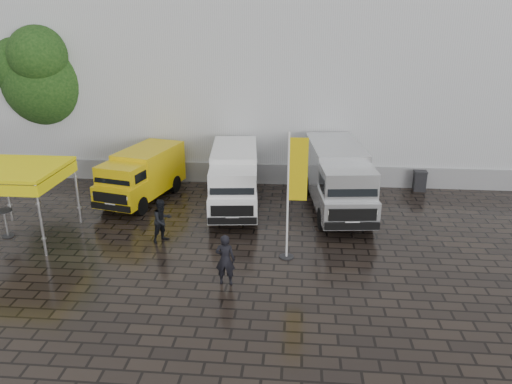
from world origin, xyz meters
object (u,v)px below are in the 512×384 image
at_px(person_tent, 162,220).
at_px(cocktail_table, 6,223).
at_px(van_yellow, 142,176).
at_px(person_front, 225,260).
at_px(canopy_tent, 16,172).
at_px(flagpole, 293,191).
at_px(wheelie_bin, 420,181).
at_px(van_white, 234,180).
at_px(van_silver, 338,180).

bearing_deg(person_tent, cocktail_table, 130.25).
relative_size(van_yellow, person_front, 2.89).
relative_size(canopy_tent, flagpole, 0.70).
bearing_deg(wheelie_bin, person_front, -127.12).
bearing_deg(person_front, wheelie_bin, -128.63).
bearing_deg(person_tent, person_front, -97.38).
relative_size(van_white, flagpole, 1.29).
height_order(flagpole, cocktail_table, flagpole).
xyz_separation_m(van_silver, person_tent, (-6.60, -3.70, -0.53)).
bearing_deg(flagpole, van_yellow, 143.39).
height_order(van_silver, wheelie_bin, van_silver).
xyz_separation_m(flagpole, wheelie_bin, (5.90, 7.50, -1.96)).
bearing_deg(cocktail_table, van_yellow, 47.34).
relative_size(van_yellow, flagpole, 1.09).
bearing_deg(person_tent, van_yellow, 65.05).
relative_size(van_silver, wheelie_bin, 6.44).
relative_size(van_silver, cocktail_table, 5.83).
distance_m(van_white, person_tent, 4.28).
relative_size(van_silver, flagpole, 1.40).
bearing_deg(van_silver, canopy_tent, -168.44).
bearing_deg(van_silver, van_yellow, 170.69).
distance_m(cocktail_table, person_front, 9.17).
xyz_separation_m(flagpole, person_tent, (-4.78, 0.92, -1.62)).
distance_m(person_front, person_tent, 3.99).
xyz_separation_m(canopy_tent, person_tent, (5.23, 0.13, -1.76)).
xyz_separation_m(van_yellow, flagpole, (6.81, -5.06, 1.32)).
bearing_deg(wheelie_bin, van_white, -158.14).
height_order(van_silver, cocktail_table, van_silver).
bearing_deg(cocktail_table, flagpole, -4.13).
bearing_deg(wheelie_bin, person_tent, -145.55).
bearing_deg(person_tent, wheelie_bin, -19.50).
bearing_deg(van_white, cocktail_table, -160.93).
relative_size(van_silver, canopy_tent, 2.00).
relative_size(person_front, person_tent, 1.02).
relative_size(van_silver, person_tent, 3.80).
bearing_deg(canopy_tent, van_yellow, 53.20).
bearing_deg(person_tent, van_silver, -21.81).
xyz_separation_m(van_silver, wheelie_bin, (4.09, 2.87, -0.87)).
height_order(van_silver, person_front, van_silver).
distance_m(wheelie_bin, person_front, 12.35).
height_order(van_white, cocktail_table, van_white).
xyz_separation_m(cocktail_table, wheelie_bin, (16.67, 6.72, -0.05)).
relative_size(canopy_tent, person_tent, 1.89).
height_order(van_yellow, flagpole, flagpole).
height_order(van_silver, canopy_tent, canopy_tent).
distance_m(van_silver, canopy_tent, 12.50).
distance_m(van_silver, flagpole, 5.08).
relative_size(van_white, person_front, 3.41).
bearing_deg(van_yellow, van_white, 7.30).
distance_m(van_silver, person_tent, 7.58).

